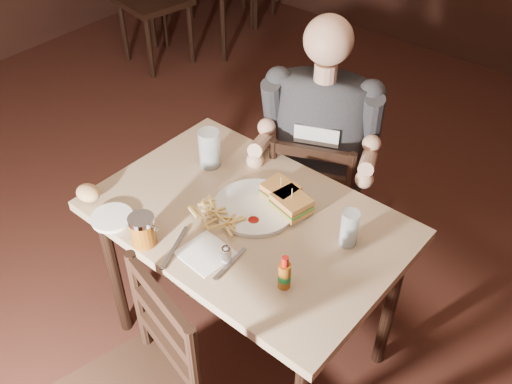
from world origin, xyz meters
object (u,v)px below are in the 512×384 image
Objects in this scene: dinner_plate at (255,208)px; syrup_dispenser at (143,230)px; main_table at (247,234)px; glass_left at (209,149)px; hot_sauce at (285,272)px; side_plate at (112,219)px; glass_right at (349,228)px; bg_chair_near at (153,0)px; diner at (320,123)px; chair_far at (315,200)px.

dinner_plate is 2.58× the size of syrup_dispenser.
glass_left reaches higher than main_table.
dinner_plate is at bearing 143.63° from hot_sauce.
hot_sauce is 0.89× the size of side_plate.
hot_sauce is at bearing 12.18° from side_plate.
hot_sauce is at bearing 17.89° from syrup_dispenser.
glass_right is at bearing 79.32° from hot_sauce.
dinner_plate reaches higher than side_plate.
glass_right is at bearing -19.37° from bg_chair_near.
diner reaches higher than hot_sauce.
glass_right reaches higher than chair_far.
dinner_plate is at bearing -24.27° from bg_chair_near.
glass_right is (0.42, -0.45, 0.41)m from chair_far.
dinner_plate is (0.05, -0.48, -0.10)m from diner.
bg_chair_near reaches higher than side_plate.
bg_chair_near is 2.84m from syrup_dispenser.
bg_chair_near is at bearing 130.72° from diner.
glass_left is 1.12× the size of glass_right.
side_plate reaches higher than main_table.
glass_left reaches higher than dinner_plate.
diner reaches higher than glass_left.
glass_right is (0.35, 0.07, 0.06)m from dinner_plate.
diner is 6.30× the size of glass_right.
glass_right is (0.35, 0.11, 0.16)m from main_table.
chair_far reaches higher than side_plate.
chair_far is at bearing 97.31° from dinner_plate.
side_plate is (-0.36, -0.36, -0.00)m from dinner_plate.
chair_far is (-0.07, 0.56, -0.25)m from main_table.
glass_left is (-0.31, 0.14, 0.17)m from main_table.
bg_chair_near is 1.13× the size of diner.
syrup_dispenser reaches higher than main_table.
diner reaches higher than side_plate.
glass_left is 0.48m from syrup_dispenser.
syrup_dispenser is (0.12, -0.46, -0.02)m from glass_left.
dinner_plate is at bearing 89.82° from main_table.
glass_left is 1.20× the size of hot_sauce.
glass_right is (0.40, -0.41, -0.04)m from diner.
bg_chair_near is 3.02m from glass_right.
side_plate is (-0.29, -0.88, 0.35)m from chair_far.
glass_right is at bearing 39.92° from syrup_dispenser.
syrup_dispenser reaches higher than chair_far.
side_plate is at bearing -134.95° from dinner_plate.
bg_chair_near reaches higher than hot_sauce.
main_table is 0.40m from glass_right.
main_table is 0.40m from syrup_dispenser.
side_plate is at bearing -148.95° from glass_right.
hot_sauce is (0.35, -0.70, -0.04)m from diner.
syrup_dispenser is (-0.54, -0.43, -0.01)m from glass_right.
diner reaches higher than chair_far.
syrup_dispenser is (-0.14, -0.85, -0.05)m from diner.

